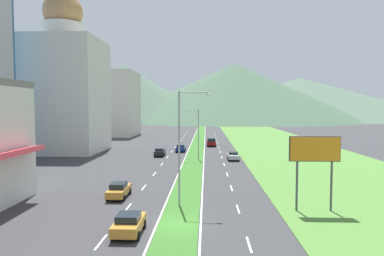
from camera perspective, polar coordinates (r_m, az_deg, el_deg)
ground_plane at (r=28.31m, az=-2.24°, el=-15.79°), size 600.00×600.00×0.00m
grass_median at (r=87.17m, az=0.94°, el=-2.71°), size 3.20×240.00×0.06m
grass_verge_right at (r=89.07m, az=14.32°, el=-2.69°), size 24.00×240.00×0.06m
lane_dash_left_2 at (r=25.93m, az=-14.80°, el=-17.73°), size 0.16×2.80×0.01m
lane_dash_left_3 at (r=33.45m, az=-10.54°, el=-12.80°), size 0.16×2.80×0.01m
lane_dash_left_4 at (r=41.24m, az=-7.96°, el=-9.67°), size 0.16×2.80×0.01m
lane_dash_left_5 at (r=49.17m, az=-6.22°, el=-7.52°), size 0.16×2.80×0.01m
lane_dash_left_6 at (r=57.18m, az=-4.99°, el=-5.97°), size 0.16×2.80×0.01m
lane_dash_left_7 at (r=65.24m, az=-4.06°, el=-4.81°), size 0.16×2.80×0.01m
lane_dash_left_8 at (r=73.34m, az=-3.34°, el=-3.89°), size 0.16×2.80×0.01m
lane_dash_left_9 at (r=81.46m, az=-2.76°, el=-3.16°), size 0.16×2.80×0.01m
lane_dash_left_10 at (r=89.59m, az=-2.29°, el=-2.56°), size 0.16×2.80×0.01m
lane_dash_left_11 at (r=97.74m, az=-1.90°, el=-2.06°), size 0.16×2.80×0.01m
lane_dash_left_12 at (r=105.90m, az=-1.57°, el=-1.64°), size 0.16×2.80×0.01m
lane_dash_left_13 at (r=114.07m, az=-1.28°, el=-1.28°), size 0.16×2.80×0.01m
lane_dash_left_14 at (r=122.25m, az=-1.04°, el=-0.97°), size 0.16×2.80×0.01m
lane_dash_left_15 at (r=130.43m, az=-0.82°, el=-0.69°), size 0.16×2.80×0.01m
lane_dash_right_2 at (r=25.06m, az=9.40°, el=-18.43°), size 0.16×2.80×0.01m
lane_dash_right_3 at (r=32.78m, az=7.60°, el=-13.11°), size 0.16×2.80×0.01m
lane_dash_right_4 at (r=40.70m, az=6.54°, el=-9.83°), size 0.16×2.80×0.01m
lane_dash_right_5 at (r=48.72m, az=5.83°, el=-7.62°), size 0.16×2.80×0.01m
lane_dash_right_6 at (r=56.79m, az=5.33°, el=-6.04°), size 0.16×2.80×0.01m
lane_dash_right_7 at (r=64.90m, az=4.96°, el=-4.85°), size 0.16×2.80×0.01m
lane_dash_right_8 at (r=73.03m, az=4.67°, el=-3.93°), size 0.16×2.80×0.01m
lane_dash_right_9 at (r=81.18m, az=4.44°, el=-3.19°), size 0.16×2.80×0.01m
lane_dash_right_10 at (r=89.35m, az=4.25°, el=-2.59°), size 0.16×2.80×0.01m
lane_dash_right_11 at (r=97.52m, az=4.09°, el=-2.08°), size 0.16×2.80×0.01m
lane_dash_right_12 at (r=105.69m, az=3.96°, el=-1.66°), size 0.16×2.80×0.01m
lane_dash_right_13 at (r=113.88m, az=3.85°, el=-1.30°), size 0.16×2.80×0.01m
lane_dash_right_14 at (r=122.07m, az=3.75°, el=-0.98°), size 0.16×2.80×0.01m
lane_dash_right_15 at (r=130.26m, az=3.66°, el=-0.70°), size 0.16×2.80×0.01m
edge_line_median_left at (r=87.24m, az=-0.21°, el=-2.72°), size 0.16×240.00×0.01m
edge_line_median_right at (r=87.15m, az=2.09°, el=-2.73°), size 0.16×240.00×0.01m
domed_building at (r=77.43m, az=-20.30°, el=6.38°), size 15.31×15.31×33.04m
midrise_colored at (r=118.20m, az=-13.54°, el=3.91°), size 17.92×17.92×21.12m
hill_far_left at (r=254.24m, az=-11.30°, el=5.73°), size 136.32×136.32×39.88m
hill_far_center at (r=256.75m, az=6.97°, el=5.91°), size 179.70×179.70×41.40m
hill_far_right at (r=324.42m, az=17.32°, el=4.75°), size 230.94×230.94×35.66m
street_lamp_near at (r=32.41m, az=-1.60°, el=-2.16°), size 3.11×0.44×10.85m
street_lamp_mid at (r=60.91m, az=0.69°, el=-0.43°), size 3.38×0.36×9.00m
billboard_roadside at (r=32.57m, az=19.63°, el=-4.10°), size 4.54×0.28×6.77m
car_0 at (r=26.77m, az=-10.38°, el=-15.22°), size 2.01×4.04×1.53m
car_1 at (r=37.03m, az=-11.97°, el=-9.98°), size 1.86×4.37×1.55m
car_2 at (r=72.98m, az=-1.89°, el=-3.32°), size 1.98×4.49×1.48m
car_3 at (r=61.96m, az=6.79°, el=-4.57°), size 2.01×4.45×1.43m
car_4 at (r=66.42m, az=-5.35°, el=-3.98°), size 1.90×4.02×1.56m
pickup_truck_0 at (r=83.54m, az=3.21°, el=-2.33°), size 2.18×5.40×2.00m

